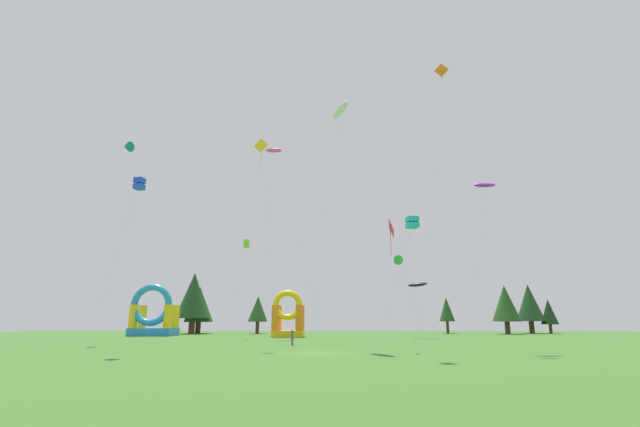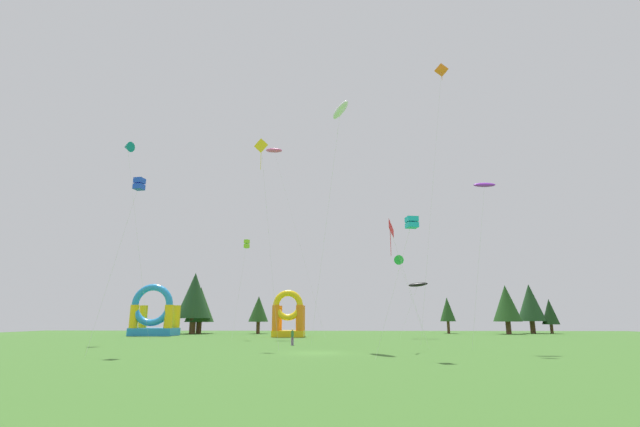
{
  "view_description": "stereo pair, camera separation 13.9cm",
  "coord_description": "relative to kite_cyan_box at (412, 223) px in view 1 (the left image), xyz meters",
  "views": [
    {
      "loc": [
        1.47,
        -35.28,
        2.59
      ],
      "look_at": [
        0.0,
        7.97,
        12.72
      ],
      "focal_mm": 25.1,
      "sensor_mm": 36.0,
      "label": 1
    },
    {
      "loc": [
        1.61,
        -35.28,
        2.59
      ],
      "look_at": [
        0.0,
        7.97,
        12.72
      ],
      "focal_mm": 25.1,
      "sensor_mm": 36.0,
      "label": 2
    }
  ],
  "objects": [
    {
      "name": "tree_row_4",
      "position": [
        22.8,
        45.84,
        -4.16
      ],
      "size": [
        4.54,
        4.54,
        7.94
      ],
      "color": "#4C331E",
      "rests_on": "ground_plane"
    },
    {
      "name": "kite_blue_box",
      "position": [
        -21.22,
        3.3,
        4.05
      ],
      "size": [
        1.15,
        4.31,
        13.65
      ],
      "color": "blue",
      "rests_on": "ground_plane"
    },
    {
      "name": "kite_pink_parafoil",
      "position": [
        -14.56,
        32.27,
        18.07
      ],
      "size": [
        9.13,
        2.79,
        27.71
      ],
      "color": "#EA599E",
      "rests_on": "ground_plane"
    },
    {
      "name": "kite_teal_delta",
      "position": [
        -30.47,
        19.07,
        13.63
      ],
      "size": [
        3.11,
        6.48,
        23.45
      ],
      "color": "#0C7F7A",
      "rests_on": "ground_plane"
    },
    {
      "name": "tree_row_5",
      "position": [
        28.14,
        49.23,
        -3.94
      ],
      "size": [
        4.6,
        4.6,
        8.34
      ],
      "color": "#4C331E",
      "rests_on": "ground_plane"
    },
    {
      "name": "kite_lime_box",
      "position": [
        -17.03,
        26.63,
        2.91
      ],
      "size": [
        1.34,
        2.52,
        12.58
      ],
      "color": "#8CD826",
      "rests_on": "ground_plane"
    },
    {
      "name": "kite_green_delta",
      "position": [
        3.35,
        31.9,
        1.44
      ],
      "size": [
        3.84,
        1.44,
        11.31
      ],
      "color": "green",
      "rests_on": "ground_plane"
    },
    {
      "name": "kite_white_parafoil",
      "position": [
        -4.77,
        11.05,
        14.06
      ],
      "size": [
        4.51,
        9.26,
        23.96
      ],
      "color": "white",
      "rests_on": "ground_plane"
    },
    {
      "name": "tree_row_3",
      "position": [
        13.73,
        48.67,
        -5.11
      ],
      "size": [
        2.63,
        2.63,
        6.05
      ],
      "color": "#4C331E",
      "rests_on": "ground_plane"
    },
    {
      "name": "person_midfield",
      "position": [
        -9.64,
        14.08,
        -8.17
      ],
      "size": [
        0.38,
        0.38,
        1.56
      ],
      "rotation": [
        0.0,
        0.0,
        3.84
      ],
      "color": "#724C8C",
      "rests_on": "ground_plane"
    },
    {
      "name": "tree_row_6",
      "position": [
        31.1,
        48.8,
        -5.49
      ],
      "size": [
        2.79,
        2.79,
        5.76
      ],
      "color": "#4C331E",
      "rests_on": "ground_plane"
    },
    {
      "name": "inflatable_yellow_castle",
      "position": [
        -12.12,
        33.52,
        -6.62
      ],
      "size": [
        4.4,
        3.84,
        6.41
      ],
      "color": "yellow",
      "rests_on": "ground_plane"
    },
    {
      "name": "kite_cyan_box",
      "position": [
        0.0,
        0.0,
        0.0
      ],
      "size": [
        3.31,
        1.01,
        9.5
      ],
      "color": "#19B7CC",
      "rests_on": "ground_plane"
    },
    {
      "name": "kite_purple_parafoil",
      "position": [
        7.76,
        7.33,
        4.86
      ],
      "size": [
        3.17,
        0.85,
        14.27
      ],
      "color": "purple",
      "rests_on": "ground_plane"
    },
    {
      "name": "kite_red_diamond",
      "position": [
        -0.68,
        7.65,
        0.97
      ],
      "size": [
        3.69,
        2.18,
        10.77
      ],
      "color": "red",
      "rests_on": "ground_plane"
    },
    {
      "name": "inflatable_orange_dome",
      "position": [
        -32.8,
        36.99,
        -6.37
      ],
      "size": [
        6.43,
        4.41,
        7.58
      ],
      "color": "#268CD8",
      "rests_on": "ground_plane"
    },
    {
      "name": "tree_row_1",
      "position": [
        -28.94,
        47.13,
        -4.26
      ],
      "size": [
        4.94,
        4.94,
        7.84
      ],
      "color": "#4C331E",
      "rests_on": "ground_plane"
    },
    {
      "name": "kite_black_parafoil",
      "position": [
        5.63,
        30.25,
        -2.13
      ],
      "size": [
        4.01,
        1.8,
        7.42
      ],
      "color": "black",
      "rests_on": "ground_plane"
    },
    {
      "name": "ground_plane",
      "position": [
        -6.89,
        4.48,
        -9.09
      ],
      "size": [
        120.0,
        120.0,
        0.0
      ],
      "primitive_type": "plane",
      "color": "#3D6B28"
    },
    {
      "name": "tree_row_2",
      "position": [
        -18.64,
        46.53,
        -5.04
      ],
      "size": [
        3.36,
        3.36,
        6.22
      ],
      "color": "#4C331E",
      "rests_on": "ground_plane"
    },
    {
      "name": "tree_row_0",
      "position": [
        -29.47,
        45.34,
        -2.81
      ],
      "size": [
        5.68,
        5.68,
        10.14
      ],
      "color": "#4C331E",
      "rests_on": "ground_plane"
    },
    {
      "name": "kite_orange_diamond",
      "position": [
        5.45,
        10.34,
        17.6
      ],
      "size": [
        3.18,
        4.79,
        27.54
      ],
      "color": "orange",
      "rests_on": "ground_plane"
    },
    {
      "name": "kite_yellow_diamond",
      "position": [
        -12.75,
        11.37,
        10.2
      ],
      "size": [
        3.26,
        4.52,
        20.01
      ],
      "color": "yellow",
      "rests_on": "ground_plane"
    }
  ]
}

